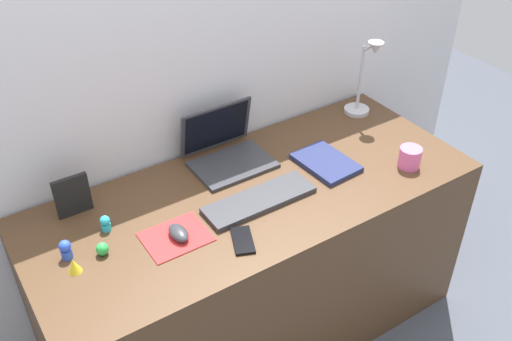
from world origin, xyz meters
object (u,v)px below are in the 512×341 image
object	(u,v)px
cell_phone	(243,240)
picture_frame	(72,196)
toy_figurine_yellow	(74,266)
notebook_pad	(326,163)
coffee_mug	(410,157)
laptop	(225,148)
desk_lamp	(365,80)
toy_figurine_cyan	(105,223)
mouse	(179,233)
toy_figurine_green	(102,249)
keyboard	(259,200)
toy_figurine_blue	(66,249)

from	to	relation	value
cell_phone	picture_frame	bearing A→B (deg)	155.51
toy_figurine_yellow	notebook_pad	bearing A→B (deg)	1.41
coffee_mug	laptop	bearing A→B (deg)	143.27
desk_lamp	toy_figurine_cyan	distance (m)	1.23
toy_figurine_yellow	toy_figurine_cyan	world-z (taller)	toy_figurine_cyan
laptop	cell_phone	distance (m)	0.48
mouse	notebook_pad	world-z (taller)	mouse
toy_figurine_green	toy_figurine_cyan	distance (m)	0.12
laptop	toy_figurine_yellow	bearing A→B (deg)	-158.96
desk_lamp	coffee_mug	world-z (taller)	desk_lamp
keyboard	desk_lamp	xyz separation A→B (m)	(0.71, 0.27, 0.16)
toy_figurine_blue	toy_figurine_green	size ratio (longest dim) A/B	1.54
desk_lamp	toy_figurine_blue	distance (m)	1.38
toy_figurine_green	coffee_mug	bearing A→B (deg)	-8.84
mouse	notebook_pad	xyz separation A→B (m)	(0.66, 0.06, -0.01)
laptop	desk_lamp	xyz separation A→B (m)	(0.67, -0.03, 0.11)
desk_lamp	toy_figurine_cyan	size ratio (longest dim) A/B	6.25
laptop	toy_figurine_blue	world-z (taller)	laptop
coffee_mug	toy_figurine_blue	distance (m)	1.28
mouse	cell_phone	size ratio (longest dim) A/B	0.75
toy_figurine_green	toy_figurine_cyan	xyz separation A→B (m)	(0.05, 0.10, 0.01)
keyboard	coffee_mug	xyz separation A→B (m)	(0.60, -0.13, 0.03)
coffee_mug	toy_figurine_green	xyz separation A→B (m)	(-1.16, 0.18, -0.02)
cell_phone	toy_figurine_green	distance (m)	0.44
keyboard	cell_phone	xyz separation A→B (m)	(-0.16, -0.14, -0.01)
mouse	toy_figurine_green	size ratio (longest dim) A/B	2.17
mouse	toy_figurine_green	world-z (taller)	toy_figurine_green
toy_figurine_cyan	picture_frame	bearing A→B (deg)	111.68
keyboard	notebook_pad	xyz separation A→B (m)	(0.34, 0.05, 0.00)
desk_lamp	coffee_mug	bearing A→B (deg)	-105.25
cell_phone	toy_figurine_cyan	distance (m)	0.46
cell_phone	toy_figurine_cyan	bearing A→B (deg)	162.34
picture_frame	coffee_mug	size ratio (longest dim) A/B	1.79
desk_lamp	notebook_pad	xyz separation A→B (m)	(-0.37, -0.21, -0.16)
laptop	coffee_mug	size ratio (longest dim) A/B	3.57
desk_lamp	picture_frame	bearing A→B (deg)	178.69
laptop	toy_figurine_cyan	world-z (taller)	laptop
cell_phone	mouse	bearing A→B (deg)	164.38
laptop	cell_phone	bearing A→B (deg)	-113.92
desk_lamp	notebook_pad	bearing A→B (deg)	-149.71
coffee_mug	notebook_pad	bearing A→B (deg)	145.35
mouse	toy_figurine_blue	distance (m)	0.35
picture_frame	toy_figurine_cyan	bearing A→B (deg)	-68.32
coffee_mug	toy_figurine_blue	world-z (taller)	coffee_mug
coffee_mug	toy_figurine_cyan	xyz separation A→B (m)	(-1.11, 0.28, -0.01)
cell_phone	toy_figurine_green	world-z (taller)	toy_figurine_green
toy_figurine_blue	toy_figurine_cyan	xyz separation A→B (m)	(0.15, 0.06, -0.01)
desk_lamp	picture_frame	world-z (taller)	desk_lamp
laptop	keyboard	distance (m)	0.30
picture_frame	toy_figurine_green	xyz separation A→B (m)	(0.00, -0.24, -0.05)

